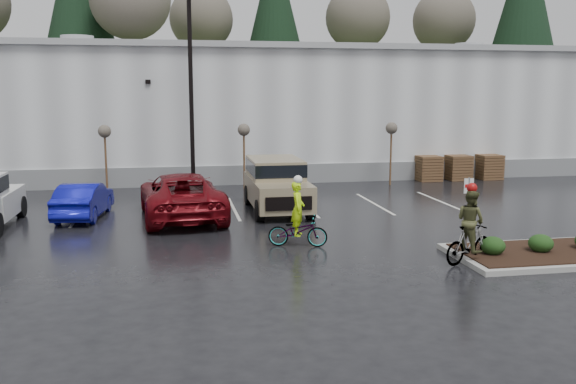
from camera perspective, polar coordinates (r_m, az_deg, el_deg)
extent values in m
plane|color=black|center=(17.73, 5.48, -6.10)|extent=(120.00, 120.00, 0.00)
cube|color=#B2B4B7|center=(38.73, -3.42, 7.55)|extent=(60.00, 15.00, 7.00)
cube|color=slate|center=(31.52, -1.68, 1.67)|extent=(60.00, 0.12, 1.00)
cube|color=#999B9E|center=(38.78, -3.47, 12.79)|extent=(60.50, 15.50, 0.30)
cube|color=#273A18|center=(61.63, -6.05, 7.71)|extent=(80.00, 25.00, 6.00)
cylinder|color=black|center=(28.43, -9.05, 8.81)|extent=(0.20, 0.20, 9.00)
cylinder|color=#4F2D1F|center=(29.79, -16.66, 2.58)|extent=(0.10, 0.10, 2.80)
sphere|color=#454037|center=(29.66, -16.80, 5.46)|extent=(0.60, 0.60, 0.60)
cylinder|color=#4F2D1F|center=(29.78, -4.12, 2.95)|extent=(0.10, 0.10, 2.80)
sphere|color=#454037|center=(29.66, -4.16, 5.83)|extent=(0.60, 0.60, 0.60)
cylinder|color=#4F2D1F|center=(31.49, 9.59, 3.19)|extent=(0.10, 0.10, 2.80)
sphere|color=#454037|center=(31.37, 9.66, 5.91)|extent=(0.60, 0.60, 0.60)
cube|color=#4F2D1F|center=(33.42, 13.01, 2.18)|extent=(1.20, 1.20, 1.35)
cube|color=#4F2D1F|center=(34.13, 15.63, 2.21)|extent=(1.20, 1.20, 1.35)
cube|color=#4F2D1F|center=(34.95, 18.29, 2.25)|extent=(1.20, 1.20, 1.35)
ellipsoid|color=black|center=(18.23, 18.61, -4.78)|extent=(0.70, 0.70, 0.52)
ellipsoid|color=black|center=(19.00, 22.58, -4.46)|extent=(0.70, 0.70, 0.52)
cylinder|color=gray|center=(19.03, 16.45, -1.98)|extent=(0.05, 0.05, 2.20)
cube|color=white|center=(18.88, 16.57, 0.55)|extent=(0.30, 0.02, 0.45)
cube|color=red|center=(18.88, 16.58, 0.55)|extent=(0.26, 0.02, 0.10)
imported|color=#0E109A|center=(24.27, -18.58, -0.72)|extent=(1.85, 4.20, 1.34)
imported|color=#67090F|center=(23.25, -9.95, -0.32)|extent=(3.38, 6.41, 1.72)
imported|color=#3F3F44|center=(18.76, 0.92, -3.68)|extent=(1.93, 1.12, 0.96)
imported|color=#C0FF0E|center=(18.62, 0.93, -1.56)|extent=(0.55, 0.70, 1.68)
sphere|color=silver|center=(18.47, 0.93, 1.15)|extent=(0.28, 0.28, 0.28)
imported|color=#3F3F44|center=(17.67, 16.59, -4.69)|extent=(1.80, 1.15, 1.09)
imported|color=#434625|center=(17.53, 16.70, -2.58)|extent=(0.75, 0.95, 1.71)
sphere|color=#990C0C|center=(17.37, 16.84, 0.37)|extent=(0.28, 0.28, 0.28)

